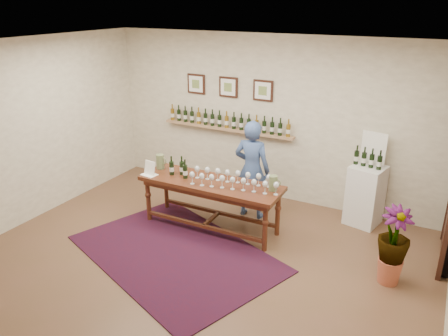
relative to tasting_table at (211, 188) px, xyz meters
The scene contains 14 objects.
ground 1.21m from the tasting_table, 72.01° to the right, with size 6.00×6.00×0.00m, color brown.
room_shell 2.63m from the tasting_table, 20.12° to the left, with size 6.00×6.00×6.00m.
rug 1.11m from the tasting_table, 94.23° to the right, with size 2.83×1.89×0.02m, color #4D0D18.
tasting_table is the anchor object (origin of this frame).
table_glasses 0.39m from the tasting_table, ahead, with size 1.45×0.33×0.20m, color silver, non-canonical shape.
table_bottles 0.60m from the tasting_table, behind, with size 0.31×0.18×0.33m, color black, non-canonical shape.
pitcher_left 1.00m from the tasting_table, behind, with size 0.15×0.15×0.24m, color #616F45, non-canonical shape.
pitcher_right 0.98m from the tasting_table, ahead, with size 0.14×0.14×0.22m, color #616F45, non-canonical shape.
menu_card 1.01m from the tasting_table, 168.36° to the right, with size 0.24×0.17×0.21m, color white.
display_pedestal 2.39m from the tasting_table, 31.45° to the left, with size 0.47×0.47×0.95m, color white.
pedestal_bottles 2.40m from the tasting_table, 31.74° to the left, with size 0.30×0.08×0.30m, color black, non-canonical shape.
info_sign 2.54m from the tasting_table, 34.14° to the left, with size 0.39×0.02×0.53m, color white.
potted_plant 2.65m from the tasting_table, ahead, with size 0.65×0.65×0.88m.
person 0.77m from the tasting_table, 60.44° to the left, with size 0.58×0.38×1.60m, color #354D7F.
Camera 1 is at (2.66, -4.22, 3.31)m, focal length 35.00 mm.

